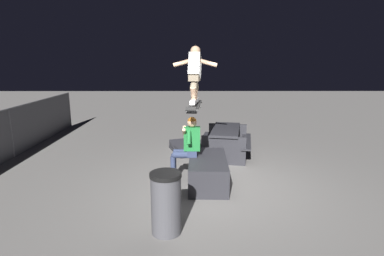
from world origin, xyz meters
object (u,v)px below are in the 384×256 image
object	(u,v)px
trash_bin	(166,203)
kicker_ramp	(190,149)
skateboard	(194,107)
skater_airborne	(195,72)
picnic_table_back	(226,138)
person_sitting_on_ledge	(187,145)
ledge_box_main	(208,171)

from	to	relation	value
trash_bin	kicker_ramp	bearing A→B (deg)	-4.48
skateboard	skater_airborne	bearing A→B (deg)	-8.80
picnic_table_back	trash_bin	bearing A→B (deg)	161.19
person_sitting_on_ledge	picnic_table_back	distance (m)	2.06
skater_airborne	skateboard	bearing A→B (deg)	171.20
ledge_box_main	skater_airborne	world-z (taller)	skater_airborne
ledge_box_main	picnic_table_back	world-z (taller)	picnic_table_back
ledge_box_main	trash_bin	xyz separation A→B (m)	(-1.89, 0.72, 0.20)
skater_airborne	trash_bin	bearing A→B (deg)	167.39
person_sitting_on_ledge	kicker_ramp	world-z (taller)	person_sitting_on_ledge
skater_airborne	picnic_table_back	distance (m)	2.73
person_sitting_on_ledge	skater_airborne	world-z (taller)	skater_airborne
skateboard	trash_bin	size ratio (longest dim) A/B	1.09
ledge_box_main	person_sitting_on_ledge	bearing A→B (deg)	66.41
ledge_box_main	skateboard	bearing A→B (deg)	79.47
person_sitting_on_ledge	skater_airborne	size ratio (longest dim) A/B	1.24
person_sitting_on_ledge	skateboard	distance (m)	0.87
ledge_box_main	trash_bin	size ratio (longest dim) A/B	1.67
picnic_table_back	person_sitting_on_ledge	bearing A→B (deg)	149.74
skater_airborne	kicker_ramp	distance (m)	3.17
person_sitting_on_ledge	picnic_table_back	bearing A→B (deg)	-30.26
skater_airborne	trash_bin	world-z (taller)	skater_airborne
skateboard	picnic_table_back	distance (m)	2.38
ledge_box_main	skater_airborne	size ratio (longest dim) A/B	1.42
kicker_ramp	trash_bin	bearing A→B (deg)	175.52
skateboard	kicker_ramp	world-z (taller)	skateboard
ledge_box_main	person_sitting_on_ledge	distance (m)	0.70
ledge_box_main	skateboard	xyz separation A→B (m)	(0.05, 0.28, 1.35)
skateboard	trash_bin	bearing A→B (deg)	167.28
picnic_table_back	trash_bin	distance (m)	4.06
skateboard	picnic_table_back	world-z (taller)	skateboard
skater_airborne	trash_bin	size ratio (longest dim) A/B	1.18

